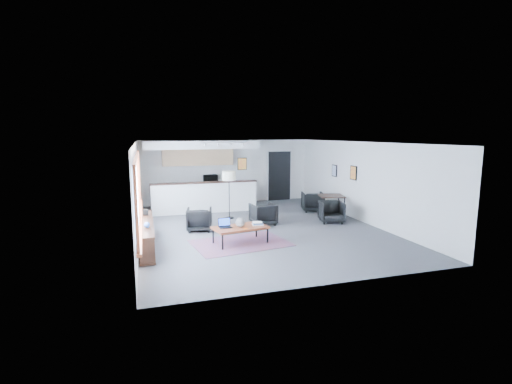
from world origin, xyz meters
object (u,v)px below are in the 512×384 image
object	(u,v)px
ceramic_pot	(240,222)
dining_table	(331,197)
armchair_right	(263,213)
dining_chair_near	(331,213)
laptop	(225,225)
floor_lamp	(229,178)
armchair_left	(199,218)
coffee_table	(240,228)
dining_chair_far	(313,202)
microwave	(210,178)
book_stack	(258,224)

from	to	relation	value
ceramic_pot	dining_table	size ratio (longest dim) A/B	0.25
armchair_right	dining_chair_near	distance (m)	2.24
dining_chair_near	laptop	bearing A→B (deg)	-146.10
laptop	floor_lamp	xyz separation A→B (m)	(0.78, 2.89, 0.88)
armchair_left	floor_lamp	size ratio (longest dim) A/B	0.46
coffee_table	armchair_right	bearing A→B (deg)	45.18
coffee_table	dining_table	size ratio (longest dim) A/B	1.48
ceramic_pot	dining_chair_far	xyz separation A→B (m)	(3.62, 3.24, -0.25)
laptop	floor_lamp	size ratio (longest dim) A/B	0.21
coffee_table	floor_lamp	xyz separation A→B (m)	(0.38, 2.96, 0.98)
dining_table	microwave	distance (m)	4.90
armchair_left	microwave	size ratio (longest dim) A/B	1.40
floor_lamp	dining_chair_near	xyz separation A→B (m)	(3.03, -1.56, -1.07)
ceramic_pot	book_stack	size ratio (longest dim) A/B	0.81
coffee_table	microwave	xyz separation A→B (m)	(0.20, 5.55, 0.69)
book_stack	floor_lamp	distance (m)	3.07
dining_chair_far	armchair_left	bearing A→B (deg)	34.33
armchair_right	dining_chair_near	size ratio (longest dim) A/B	1.16
armchair_left	dining_table	xyz separation A→B (m)	(4.78, 0.78, 0.27)
armchair_right	floor_lamp	world-z (taller)	floor_lamp
armchair_right	laptop	bearing A→B (deg)	42.93
armchair_left	armchair_right	distance (m)	2.05
laptop	armchair_left	xyz separation A→B (m)	(-0.44, 1.57, -0.15)
laptop	dining_table	distance (m)	4.94
dining_chair_far	floor_lamp	bearing A→B (deg)	19.23
floor_lamp	ceramic_pot	bearing A→B (deg)	-97.36
ceramic_pot	armchair_right	xyz separation A→B (m)	(1.21, 1.82, -0.20)
ceramic_pot	armchair_left	world-z (taller)	armchair_left
dining_table	microwave	world-z (taller)	microwave
book_stack	floor_lamp	world-z (taller)	floor_lamp
dining_chair_near	dining_chair_far	xyz separation A→B (m)	(0.20, 1.81, 0.01)
book_stack	microwave	world-z (taller)	microwave
coffee_table	dining_chair_near	bearing A→B (deg)	11.56
armchair_left	dining_table	size ratio (longest dim) A/B	0.73
laptop	armchair_right	bearing A→B (deg)	43.15
armchair_left	microwave	xyz separation A→B (m)	(1.03, 3.91, 0.74)
armchair_right	dining_chair_far	size ratio (longest dim) A/B	1.13
ceramic_pot	dining_chair_far	size ratio (longest dim) A/B	0.37
coffee_table	ceramic_pot	xyz separation A→B (m)	(-0.01, -0.04, 0.16)
coffee_table	book_stack	distance (m)	0.49
armchair_right	dining_chair_far	distance (m)	2.79
laptop	floor_lamp	world-z (taller)	floor_lamp
armchair_right	microwave	bearing A→B (deg)	-79.00
coffee_table	laptop	distance (m)	0.42
dining_chair_near	microwave	world-z (taller)	microwave
coffee_table	laptop	xyz separation A→B (m)	(-0.40, 0.07, 0.10)
armchair_left	dining_chair_far	world-z (taller)	armchair_left
ceramic_pot	book_stack	bearing A→B (deg)	7.40
coffee_table	dining_table	world-z (taller)	dining_table
dining_chair_near	microwave	size ratio (longest dim) A/B	1.22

